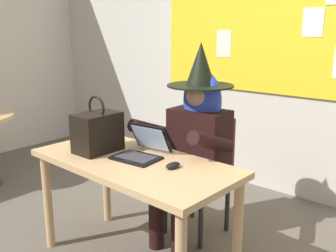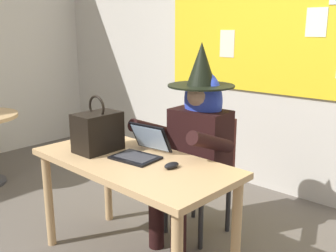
{
  "view_description": "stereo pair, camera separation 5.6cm",
  "coord_description": "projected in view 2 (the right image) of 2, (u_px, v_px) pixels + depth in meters",
  "views": [
    {
      "loc": [
        1.58,
        -1.45,
        1.53
      ],
      "look_at": [
        -0.04,
        0.44,
        0.9
      ],
      "focal_mm": 41.07,
      "sensor_mm": 36.0,
      "label": 1
    },
    {
      "loc": [
        1.62,
        -1.41,
        1.53
      ],
      "look_at": [
        -0.04,
        0.44,
        0.9
      ],
      "focal_mm": 41.07,
      "sensor_mm": 36.0,
      "label": 2
    }
  ],
  "objects": [
    {
      "name": "handbag",
      "position": [
        98.0,
        131.0,
        2.55
      ],
      "size": [
        0.2,
        0.3,
        0.38
      ],
      "rotation": [
        0.0,
        0.0,
        -0.13
      ],
      "color": "black",
      "rests_on": "desk_main"
    },
    {
      "name": "chair_at_desk",
      "position": [
        204.0,
        168.0,
        2.92
      ],
      "size": [
        0.43,
        0.43,
        0.89
      ],
      "rotation": [
        0.0,
        0.0,
        -1.59
      ],
      "color": "#4C1E19",
      "rests_on": "ground"
    },
    {
      "name": "laptop",
      "position": [
        141.0,
        150.0,
        2.46
      ],
      "size": [
        0.31,
        0.34,
        0.2
      ],
      "rotation": [
        0.0,
        0.0,
        0.1
      ],
      "color": "black",
      "rests_on": "desk_main"
    },
    {
      "name": "wall_back_bulletin",
      "position": [
        279.0,
        41.0,
        3.47
      ],
      "size": [
        6.22,
        1.95,
        2.82
      ],
      "color": "beige",
      "rests_on": "ground"
    },
    {
      "name": "person_costumed",
      "position": [
        195.0,
        135.0,
        2.77
      ],
      "size": [
        0.61,
        0.71,
        1.44
      ],
      "rotation": [
        0.0,
        0.0,
        -1.53
      ],
      "color": "black",
      "rests_on": "ground"
    },
    {
      "name": "desk_main",
      "position": [
        133.0,
        175.0,
        2.43
      ],
      "size": [
        1.36,
        0.68,
        0.73
      ],
      "rotation": [
        0.0,
        0.0,
        -0.03
      ],
      "color": "tan",
      "rests_on": "ground"
    },
    {
      "name": "computer_mouse",
      "position": [
        172.0,
        165.0,
        2.26
      ],
      "size": [
        0.07,
        0.11,
        0.03
      ],
      "primitive_type": "ellipsoid",
      "rotation": [
        0.0,
        0.0,
        -0.07
      ],
      "color": "black",
      "rests_on": "desk_main"
    }
  ]
}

